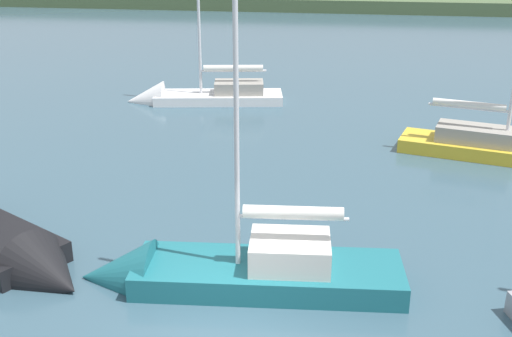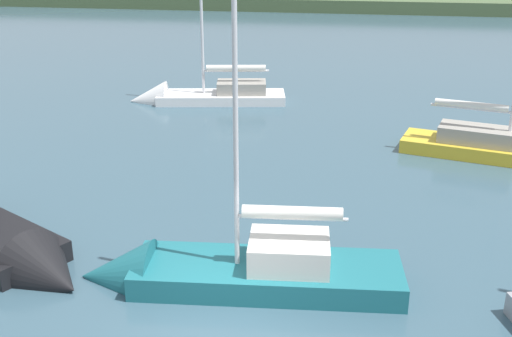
% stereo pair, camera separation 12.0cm
% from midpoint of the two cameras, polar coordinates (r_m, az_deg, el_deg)
% --- Properties ---
extents(ground_plane, '(200.00, 200.00, 0.00)m').
position_cam_midpoint_polar(ground_plane, '(12.49, -2.84, -14.87)').
color(ground_plane, '#385666').
extents(far_shoreline, '(180.00, 8.00, 2.40)m').
position_cam_midpoint_polar(far_shoreline, '(65.15, 8.18, 14.16)').
color(far_shoreline, '#4C603D').
rests_on(far_shoreline, ground_plane).
extents(sailboat_behind_pier, '(7.24, 3.09, 8.74)m').
position_cam_midpoint_polar(sailboat_behind_pier, '(28.76, -5.29, 6.36)').
color(sailboat_behind_pier, white).
rests_on(sailboat_behind_pier, ground_plane).
extents(sailboat_near_dock, '(7.22, 2.47, 7.73)m').
position_cam_midpoint_polar(sailboat_near_dock, '(13.98, -2.74, -9.91)').
color(sailboat_near_dock, '#1E6B75').
rests_on(sailboat_near_dock, ground_plane).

